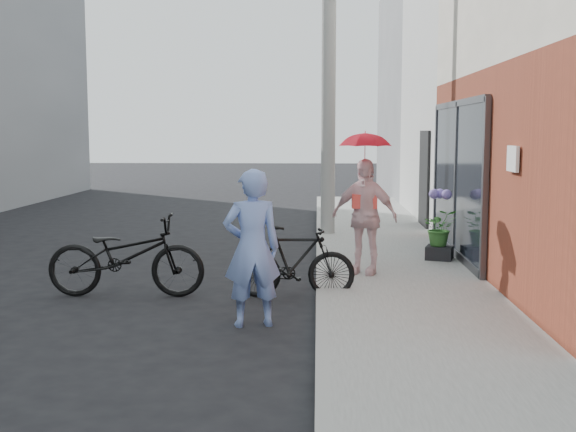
# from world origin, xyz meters

# --- Properties ---
(ground) EXTENTS (80.00, 80.00, 0.00)m
(ground) POSITION_xyz_m (0.00, 0.00, 0.00)
(ground) COLOR black
(ground) RESTS_ON ground
(sidewalk) EXTENTS (2.20, 24.00, 0.12)m
(sidewalk) POSITION_xyz_m (2.10, 2.00, 0.06)
(sidewalk) COLOR gray
(sidewalk) RESTS_ON ground
(curb) EXTENTS (0.12, 24.00, 0.12)m
(curb) POSITION_xyz_m (0.94, 2.00, 0.06)
(curb) COLOR #9E9E99
(curb) RESTS_ON ground
(east_building_far) EXTENTS (8.00, 8.00, 7.00)m
(east_building_far) POSITION_xyz_m (7.20, 16.00, 3.50)
(east_building_far) COLOR slate
(east_building_far) RESTS_ON ground
(utility_pole) EXTENTS (0.28, 0.28, 7.00)m
(utility_pole) POSITION_xyz_m (1.10, 6.00, 3.50)
(utility_pole) COLOR #9E9E99
(utility_pole) RESTS_ON ground
(officer) EXTENTS (0.72, 0.56, 1.74)m
(officer) POSITION_xyz_m (0.18, -0.53, 0.87)
(officer) COLOR #7D97DE
(officer) RESTS_ON ground
(bike_left) EXTENTS (2.05, 0.76, 1.07)m
(bike_left) POSITION_xyz_m (-1.58, 0.82, 0.53)
(bike_left) COLOR black
(bike_left) RESTS_ON ground
(bike_right) EXTENTS (1.57, 0.50, 0.94)m
(bike_right) POSITION_xyz_m (0.60, 0.84, 0.47)
(bike_right) COLOR black
(bike_right) RESTS_ON ground
(kimono_woman) EXTENTS (1.04, 0.74, 1.64)m
(kimono_woman) POSITION_xyz_m (1.56, 1.89, 0.94)
(kimono_woman) COLOR #FFD5D9
(kimono_woman) RESTS_ON sidewalk
(parasol) EXTENTS (0.73, 0.73, 0.64)m
(parasol) POSITION_xyz_m (1.56, 1.89, 2.07)
(parasol) COLOR red
(parasol) RESTS_ON kimono_woman
(planter) EXTENTS (0.50, 0.50, 0.21)m
(planter) POSITION_xyz_m (2.83, 3.07, 0.23)
(planter) COLOR black
(planter) RESTS_ON sidewalk
(potted_plant) EXTENTS (0.53, 0.46, 0.59)m
(potted_plant) POSITION_xyz_m (2.83, 3.07, 0.63)
(potted_plant) COLOR #306628
(potted_plant) RESTS_ON planter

